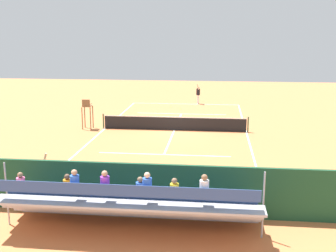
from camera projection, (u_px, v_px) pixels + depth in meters
name	position (u px, v px, depth m)	size (l,w,h in m)	color
ground_plane	(174.00, 130.00, 30.00)	(60.00, 60.00, 0.00)	#D17542
court_line_markings	(174.00, 130.00, 30.03)	(10.10, 22.20, 0.01)	white
tennis_net	(174.00, 123.00, 29.89)	(10.30, 0.10, 1.07)	black
backdrop_wall	(139.00, 188.00, 16.21)	(18.00, 0.16, 2.00)	#1E4C2D
bleacher_stand	(130.00, 204.00, 14.85)	(9.06, 2.40, 2.48)	#B2B2B7
umpire_chair	(87.00, 111.00, 30.16)	(0.67, 0.67, 2.14)	brown
courtside_bench	(223.00, 196.00, 16.66)	(1.80, 0.40, 0.93)	#9E754C
equipment_bag	(182.00, 204.00, 16.79)	(0.90, 0.36, 0.36)	#B22D2D
tennis_player	(198.00, 93.00, 40.49)	(0.39, 0.54, 1.93)	white
tennis_racket	(191.00, 104.00, 40.37)	(0.33, 0.57, 0.03)	black
tennis_ball_near	(180.00, 109.00, 38.00)	(0.07, 0.07, 0.07)	#CCDB33
tennis_ball_far	(171.00, 107.00, 38.99)	(0.07, 0.07, 0.07)	#CCDB33
line_judge	(43.00, 175.00, 17.61)	(0.38, 0.54, 1.93)	#232328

